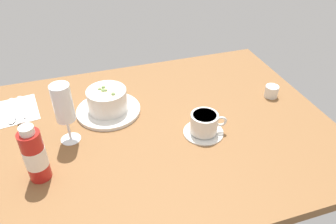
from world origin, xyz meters
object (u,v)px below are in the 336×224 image
Objects in this scene: wine_glass at (63,106)px; coffee_cup at (204,124)px; cutlery_setting at (18,111)px; creamer_jug at (272,91)px; sauce_bottle_red at (35,155)px; porridge_bowl at (107,102)px.

coffee_cup is at bearing 166.46° from wine_glass.
cutlery_setting is 0.93× the size of wine_glass.
creamer_jug reaches higher than cutlery_setting.
cutlery_setting is 34.79cm from sauce_bottle_red.
sauce_bottle_red reaches higher than creamer_jug.
creamer_jug is at bearing -169.28° from sauce_bottle_red.
porridge_bowl is 57.81cm from creamer_jug.
cutlery_setting is at bearing -11.91° from creamer_jug.
coffee_cup is 48.45cm from sauce_bottle_red.
creamer_jug is 0.33× the size of sauce_bottle_red.
coffee_cup is at bearing 142.54° from porridge_bowl.
porridge_bowl is at bearing -37.46° from coffee_cup.
porridge_bowl reaches higher than coffee_cup.
wine_glass is at bearing 128.35° from cutlery_setting.
wine_glass reaches higher than cutlery_setting.
coffee_cup is 41.58cm from wine_glass.
porridge_bowl is at bearing 161.73° from cutlery_setting.
wine_glass is at bearing 1.62° from creamer_jug.
sauce_bottle_red is (48.13, 3.47, 4.31)cm from coffee_cup.
porridge_bowl is 1.19× the size of cutlery_setting.
porridge_bowl is at bearing -141.53° from wine_glass.
creamer_jug is at bearing -159.64° from coffee_cup.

